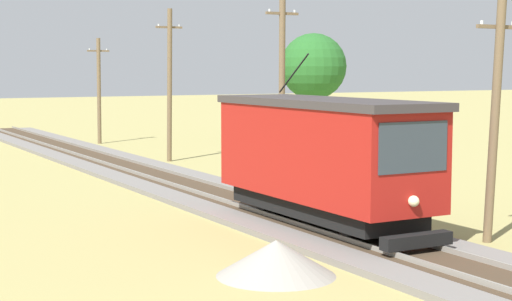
# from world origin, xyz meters

# --- Properties ---
(red_tram) EXTENTS (2.60, 8.54, 4.79)m
(red_tram) POSITION_xyz_m (0.00, 16.10, 2.19)
(red_tram) COLOR maroon
(red_tram) RESTS_ON rail_right
(utility_pole_near_tram) EXTENTS (1.40, 0.54, 6.54)m
(utility_pole_near_tram) POSITION_xyz_m (3.09, 12.55, 3.37)
(utility_pole_near_tram) COLOR brown
(utility_pole_near_tram) RESTS_ON ground
(utility_pole_mid) EXTENTS (1.40, 0.30, 7.67)m
(utility_pole_mid) POSITION_xyz_m (3.09, 23.67, 3.93)
(utility_pole_mid) COLOR brown
(utility_pole_mid) RESTS_ON ground
(utility_pole_far) EXTENTS (1.40, 0.51, 7.64)m
(utility_pole_far) POSITION_xyz_m (3.09, 34.75, 3.91)
(utility_pole_far) COLOR brown
(utility_pole_far) RESTS_ON ground
(utility_pole_distant) EXTENTS (1.40, 0.36, 6.55)m
(utility_pole_distant) POSITION_xyz_m (3.09, 46.10, 3.37)
(utility_pole_distant) COLOR brown
(utility_pole_distant) RESTS_ON ground
(gravel_pile) EXTENTS (2.73, 2.73, 0.82)m
(gravel_pile) POSITION_xyz_m (-3.73, 12.30, 0.41)
(gravel_pile) COLOR gray
(gravel_pile) RESTS_ON ground
(tree_right_near) EXTENTS (4.32, 4.32, 6.98)m
(tree_right_near) POSITION_xyz_m (16.20, 41.92, 4.80)
(tree_right_near) COLOR #4C3823
(tree_right_near) RESTS_ON ground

